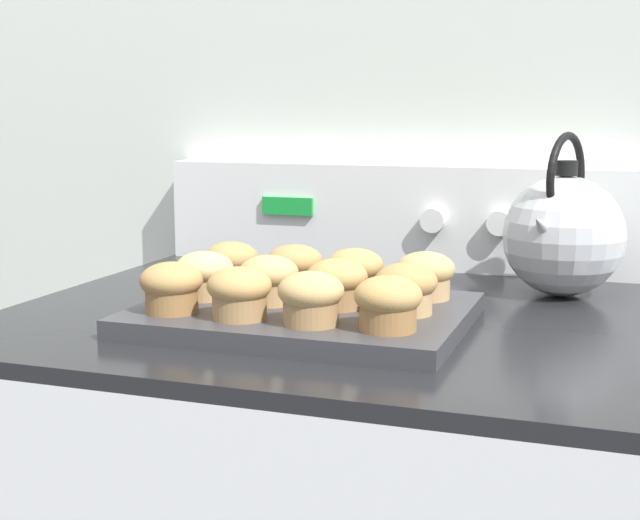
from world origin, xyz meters
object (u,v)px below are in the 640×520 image
(tea_kettle, at_px, (563,234))
(muffin_pan, at_px, (302,314))
(muffin_r1_c0, at_px, (204,274))
(muffin_r2_c0, at_px, (231,263))
(muffin_r2_c1, at_px, (295,266))
(muffin_r2_c2, at_px, (355,271))
(muffin_r0_c2, at_px, (311,298))
(muffin_r1_c2, at_px, (337,283))
(muffin_r0_c1, at_px, (239,292))
(muffin_r0_c0, at_px, (171,287))
(muffin_r0_c3, at_px, (388,303))
(muffin_r1_c3, at_px, (406,288))
(muffin_r1_c1, at_px, (269,279))
(muffin_r2_c3, at_px, (425,275))

(tea_kettle, bearing_deg, muffin_pan, -135.87)
(muffin_r1_c0, height_order, muffin_r2_c0, same)
(muffin_r2_c1, relative_size, muffin_r2_c2, 1.00)
(muffin_r0_c2, xyz_separation_m, muffin_r1_c2, (0.00, 0.09, 0.00))
(muffin_r0_c1, height_order, muffin_r1_c2, same)
(muffin_r0_c0, relative_size, muffin_r0_c2, 1.00)
(muffin_pan, height_order, muffin_r0_c0, muffin_r0_c0)
(muffin_r0_c1, bearing_deg, muffin_r2_c2, 64.34)
(muffin_r0_c1, xyz_separation_m, muffin_r0_c3, (0.17, 0.00, 0.00))
(muffin_r1_c3, relative_size, muffin_r2_c2, 1.00)
(muffin_r1_c1, bearing_deg, muffin_r1_c0, 179.63)
(muffin_r0_c0, xyz_separation_m, muffin_r2_c3, (0.25, 0.17, 0.00))
(muffin_r0_c1, distance_m, muffin_r1_c3, 0.19)
(muffin_r1_c3, distance_m, muffin_r2_c2, 0.12)
(muffin_pan, xyz_separation_m, muffin_r1_c0, (-0.13, -0.00, 0.04))
(muffin_r0_c3, bearing_deg, muffin_r2_c3, 89.36)
(muffin_r0_c1, relative_size, muffin_r1_c0, 1.00)
(muffin_r2_c1, relative_size, muffin_r2_c3, 1.00)
(muffin_r0_c1, xyz_separation_m, muffin_r0_c2, (0.08, 0.00, 0.00))
(muffin_r0_c0, height_order, muffin_r0_c2, same)
(muffin_r1_c0, height_order, muffin_r1_c1, same)
(muffin_r0_c0, xyz_separation_m, muffin_r1_c0, (0.00, 0.08, 0.00))
(muffin_pan, distance_m, muffin_r2_c1, 0.10)
(muffin_r1_c1, distance_m, muffin_r1_c2, 0.08)
(muffin_r0_c1, height_order, muffin_r2_c0, same)
(muffin_pan, relative_size, muffin_r0_c1, 5.27)
(muffin_r0_c0, xyz_separation_m, muffin_r1_c2, (0.17, 0.08, 0.00))
(muffin_pan, relative_size, muffin_r2_c2, 5.27)
(muffin_pan, relative_size, muffin_r2_c3, 5.27)
(muffin_r0_c3, bearing_deg, tea_kettle, 66.95)
(muffin_pan, distance_m, muffin_r0_c3, 0.16)
(muffin_r0_c2, relative_size, muffin_r2_c0, 1.00)
(muffin_r2_c2, xyz_separation_m, muffin_r2_c3, (0.09, 0.00, 0.00))
(muffin_r2_c0, height_order, muffin_r2_c3, same)
(muffin_r1_c1, bearing_deg, muffin_r0_c0, -136.95)
(muffin_r0_c3, bearing_deg, muffin_r1_c0, 162.18)
(muffin_r0_c1, relative_size, muffin_r2_c1, 1.00)
(muffin_r1_c1, height_order, muffin_r1_c3, same)
(muffin_r1_c3, bearing_deg, muffin_r2_c3, 88.12)
(muffin_r1_c1, distance_m, tea_kettle, 0.42)
(muffin_r2_c0, bearing_deg, muffin_r0_c1, -62.36)
(muffin_r0_c3, xyz_separation_m, muffin_r2_c3, (0.00, 0.17, 0.00))
(muffin_r2_c2, distance_m, tea_kettle, 0.30)
(muffin_r0_c3, bearing_deg, muffin_r1_c3, 90.71)
(muffin_r2_c1, xyz_separation_m, muffin_r2_c3, (0.17, -0.00, 0.00))
(muffin_r0_c0, height_order, muffin_r1_c0, same)
(muffin_r0_c2, relative_size, muffin_r2_c2, 1.00)
(muffin_r2_c0, bearing_deg, muffin_r0_c3, -32.83)
(muffin_r1_c2, relative_size, muffin_r2_c1, 1.00)
(muffin_r1_c0, bearing_deg, muffin_r2_c2, 26.90)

